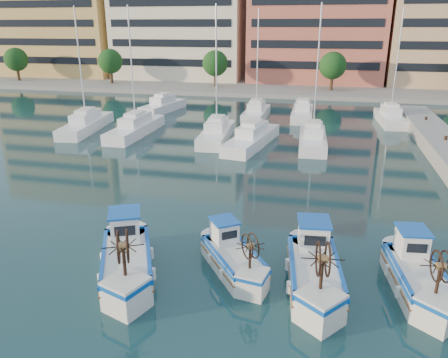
% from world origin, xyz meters
% --- Properties ---
extents(ground, '(300.00, 300.00, 0.00)m').
position_xyz_m(ground, '(0.00, 0.00, 0.00)').
color(ground, '#1B4246').
rests_on(ground, ground).
extents(waterfront, '(180.00, 40.00, 25.60)m').
position_xyz_m(waterfront, '(9.23, 65.04, 11.10)').
color(waterfront, gray).
rests_on(waterfront, ground).
extents(yacht_marina, '(40.69, 22.38, 11.50)m').
position_xyz_m(yacht_marina, '(-3.33, 27.65, 0.53)').
color(yacht_marina, white).
rests_on(yacht_marina, ground).
extents(fishing_boat_a, '(3.71, 4.99, 3.01)m').
position_xyz_m(fishing_boat_a, '(-3.99, -0.50, 0.83)').
color(fishing_boat_a, silver).
rests_on(fishing_boat_a, ground).
extents(fishing_boat_b, '(3.46, 3.96, 2.44)m').
position_xyz_m(fishing_boat_b, '(0.17, 0.89, 0.67)').
color(fishing_boat_b, silver).
rests_on(fishing_boat_b, ground).
extents(fishing_boat_c, '(2.49, 4.87, 2.97)m').
position_xyz_m(fishing_boat_c, '(3.56, 0.43, 0.82)').
color(fishing_boat_c, silver).
rests_on(fishing_boat_c, ground).
extents(fishing_boat_d, '(2.33, 4.45, 2.71)m').
position_xyz_m(fishing_boat_d, '(7.44, 1.04, 0.75)').
color(fishing_boat_d, silver).
rests_on(fishing_boat_d, ground).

